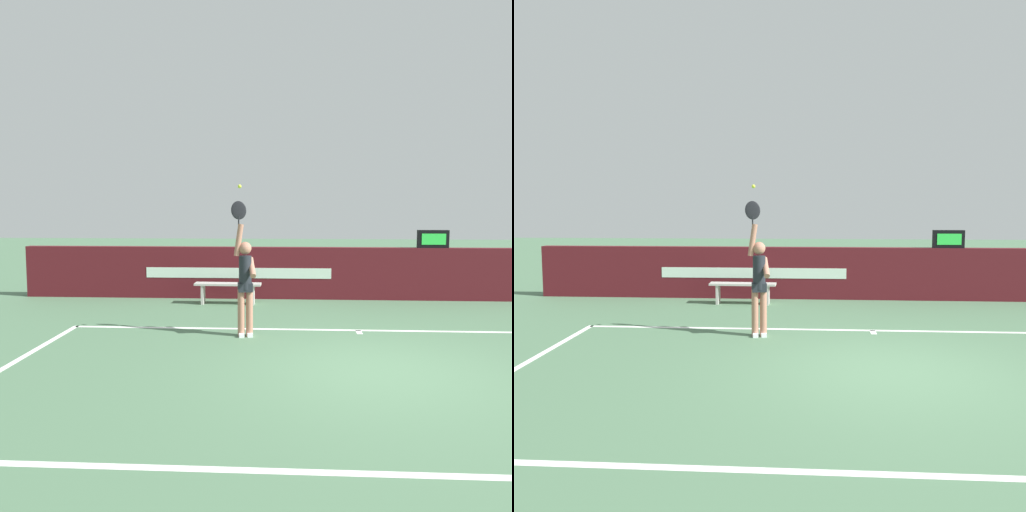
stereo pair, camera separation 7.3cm
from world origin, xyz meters
TOP-DOWN VIEW (x-y plane):
  - ground_plane at (0.00, 0.00)m, footprint 60.00×60.00m
  - court_lines at (0.00, -0.25)m, footprint 11.42×5.70m
  - back_wall at (-0.00, 5.98)m, footprint 16.64×0.28m
  - speed_display at (2.33, 5.98)m, footprint 0.78×0.17m
  - tennis_player at (-2.17, 1.95)m, footprint 0.50×0.52m
  - tennis_ball at (-2.25, 1.75)m, footprint 0.07×0.07m
  - courtside_bench_near at (-2.85, 5.11)m, footprint 1.65×0.40m

SIDE VIEW (x-z plane):
  - ground_plane at x=0.00m, z-range 0.00..0.00m
  - court_lines at x=0.00m, z-range 0.00..0.00m
  - courtside_bench_near at x=-2.85m, z-range 0.14..0.66m
  - back_wall at x=0.00m, z-range 0.00..1.35m
  - tennis_player at x=-2.17m, z-range -0.21..2.32m
  - speed_display at x=2.33m, z-range 1.35..1.80m
  - tennis_ball at x=-2.25m, z-range 2.75..2.81m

